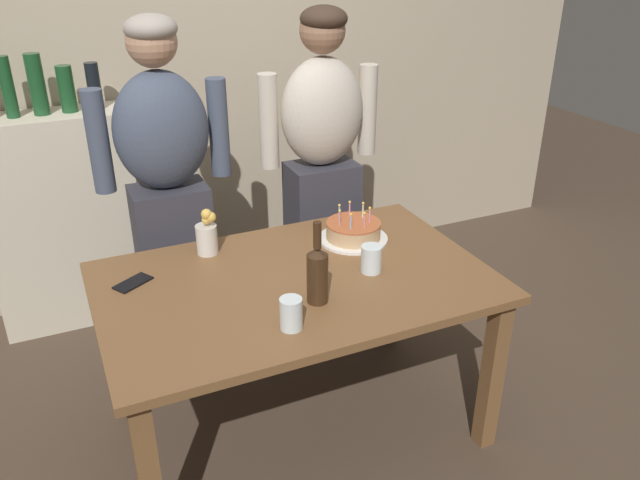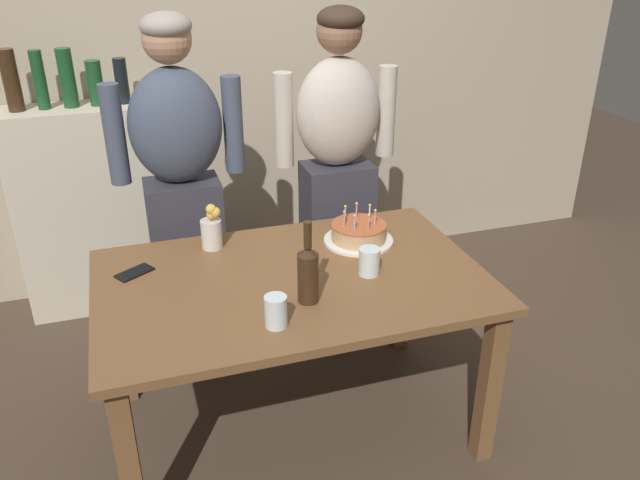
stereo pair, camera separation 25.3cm
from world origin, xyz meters
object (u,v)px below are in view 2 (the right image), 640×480
(water_glass_far, at_px, (369,261))
(wine_bottle, at_px, (308,272))
(person_woman_cardigan, at_px, (337,173))
(person_man_bearded, at_px, (182,191))
(water_glass_near, at_px, (276,311))
(birthday_cake, at_px, (359,233))
(flower_vase, at_px, (212,230))
(cell_phone, at_px, (135,273))

(water_glass_far, height_order, wine_bottle, wine_bottle)
(person_woman_cardigan, bearing_deg, person_man_bearded, 0.00)
(water_glass_near, bearing_deg, water_glass_far, 28.79)
(wine_bottle, distance_m, person_woman_cardigan, 0.99)
(birthday_cake, relative_size, person_man_bearded, 0.18)
(person_woman_cardigan, bearing_deg, water_glass_far, 79.80)
(flower_vase, bearing_deg, water_glass_near, -80.59)
(birthday_cake, distance_m, person_woman_cardigan, 0.51)
(flower_vase, xyz_separation_m, person_man_bearded, (-0.08, 0.36, 0.05))
(water_glass_near, xyz_separation_m, wine_bottle, (0.15, 0.12, 0.06))
(wine_bottle, distance_m, flower_vase, 0.60)
(birthday_cake, relative_size, wine_bottle, 0.95)
(water_glass_near, bearing_deg, cell_phone, 129.99)
(birthday_cake, height_order, water_glass_near, birthday_cake)
(cell_phone, height_order, flower_vase, flower_vase)
(wine_bottle, xyz_separation_m, flower_vase, (-0.26, 0.54, -0.04))
(birthday_cake, bearing_deg, flower_vase, 167.22)
(water_glass_far, xyz_separation_m, cell_phone, (-0.88, 0.29, -0.05))
(flower_vase, bearing_deg, person_man_bearded, 101.92)
(water_glass_far, xyz_separation_m, person_woman_cardigan, (0.14, 0.77, 0.08))
(wine_bottle, xyz_separation_m, cell_phone, (-0.59, 0.40, -0.11))
(cell_phone, bearing_deg, water_glass_far, -49.53)
(cell_phone, bearing_deg, person_man_bearded, 30.85)
(person_woman_cardigan, bearing_deg, birthday_cake, 81.31)
(birthday_cake, relative_size, water_glass_far, 2.74)
(water_glass_far, relative_size, flower_vase, 0.54)
(person_man_bearded, bearing_deg, cell_phone, 62.33)
(cell_phone, height_order, person_man_bearded, person_man_bearded)
(cell_phone, relative_size, person_woman_cardigan, 0.09)
(birthday_cake, distance_m, water_glass_far, 0.29)
(flower_vase, bearing_deg, cell_phone, -158.29)
(cell_phone, relative_size, flower_vase, 0.71)
(birthday_cake, height_order, water_glass_far, birthday_cake)
(water_glass_near, height_order, person_woman_cardigan, person_woman_cardigan)
(water_glass_far, height_order, flower_vase, flower_vase)
(wine_bottle, relative_size, flower_vase, 1.56)
(flower_vase, distance_m, person_woman_cardigan, 0.77)
(water_glass_far, distance_m, wine_bottle, 0.31)
(water_glass_far, height_order, cell_phone, water_glass_far)
(water_glass_near, relative_size, cell_phone, 0.79)
(wine_bottle, bearing_deg, flower_vase, 115.89)
(birthday_cake, xyz_separation_m, person_man_bearded, (-0.68, 0.49, 0.09))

